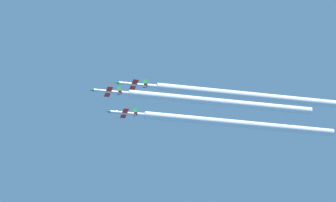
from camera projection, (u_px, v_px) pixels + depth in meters
jet_lead at (106, 91)px, 447.23m from camera, size 8.20×11.94×2.87m
jet_left_wingman at (132, 84)px, 438.28m from camera, size 8.20×11.94×2.87m
jet_right_wingman at (122, 113)px, 458.96m from camera, size 8.20×11.94×2.87m
smoke_trail_lead at (218, 102)px, 455.16m from camera, size 2.81×71.34×2.81m
smoke_trail_left_wingman at (275, 98)px, 448.41m from camera, size 2.81×94.13×2.81m
smoke_trail_right_wingman at (237, 124)px, 467.34m from camera, size 2.81×75.92×2.81m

